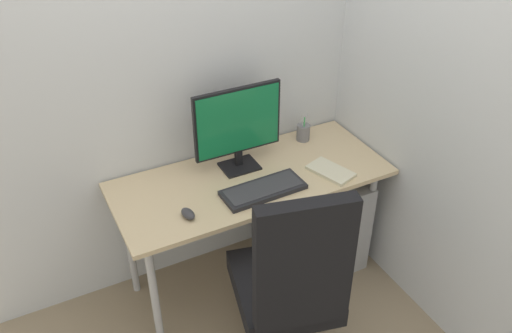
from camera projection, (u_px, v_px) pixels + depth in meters
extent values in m
plane|color=gray|center=(252.00, 277.00, 3.17)|extent=(8.00, 8.00, 0.00)
cube|color=silver|center=(220.00, 29.00, 2.63)|extent=(2.77, 0.04, 2.80)
cube|color=silver|center=(410.00, 38.00, 2.53)|extent=(0.04, 1.94, 2.80)
cube|color=#D1B78C|center=(252.00, 179.00, 2.77)|extent=(1.43, 0.60, 0.03)
cylinder|color=#B2B5BA|center=(155.00, 298.00, 2.58)|extent=(0.04, 0.04, 0.70)
cylinder|color=#B2B5BA|center=(368.00, 221.00, 3.05)|extent=(0.04, 0.04, 0.70)
cylinder|color=#B2B5BA|center=(129.00, 243.00, 2.90)|extent=(0.04, 0.04, 0.70)
cylinder|color=#B2B5BA|center=(326.00, 181.00, 3.38)|extent=(0.04, 0.04, 0.70)
sphere|color=black|center=(314.00, 310.00, 2.93)|extent=(0.05, 0.05, 0.05)
cube|color=silver|center=(298.00, 321.00, 2.82)|extent=(0.28, 0.14, 0.03)
sphere|color=black|center=(252.00, 306.00, 2.95)|extent=(0.05, 0.05, 0.05)
cube|color=silver|center=(266.00, 319.00, 2.83)|extent=(0.06, 0.29, 0.03)
cylinder|color=silver|center=(282.00, 316.00, 2.63)|extent=(0.04, 0.04, 0.30)
cube|color=black|center=(283.00, 287.00, 2.52)|extent=(0.55, 0.58, 0.11)
cube|color=black|center=(304.00, 266.00, 2.11)|extent=(0.41, 0.16, 0.63)
cube|color=#9EA0A5|center=(315.00, 220.00, 3.16)|extent=(0.48, 0.47, 0.57)
cube|color=#262628|center=(340.00, 229.00, 2.92)|extent=(0.24, 0.01, 0.02)
cube|color=black|center=(240.00, 166.00, 2.84)|extent=(0.19, 0.15, 0.01)
cube|color=black|center=(239.00, 157.00, 2.82)|extent=(0.04, 0.02, 0.09)
cube|color=black|center=(238.00, 121.00, 2.70)|extent=(0.47, 0.02, 0.36)
cube|color=#14723F|center=(239.00, 122.00, 2.69)|extent=(0.45, 0.01, 0.34)
cube|color=black|center=(263.00, 190.00, 2.65)|extent=(0.42, 0.18, 0.02)
cube|color=#333338|center=(263.00, 188.00, 2.64)|extent=(0.39, 0.15, 0.00)
ellipsoid|color=#333338|center=(188.00, 214.00, 2.48)|extent=(0.07, 0.10, 0.04)
cylinder|color=slate|center=(303.00, 132.00, 3.05)|extent=(0.08, 0.08, 0.09)
cylinder|color=silver|center=(302.00, 123.00, 3.01)|extent=(0.03, 0.01, 0.12)
cylinder|color=silver|center=(305.00, 123.00, 3.02)|extent=(0.03, 0.01, 0.12)
torus|color=orange|center=(303.00, 131.00, 3.04)|extent=(0.04, 0.03, 0.01)
cylinder|color=#3FAD59|center=(304.00, 127.00, 3.01)|extent=(0.02, 0.02, 0.13)
cube|color=beige|center=(331.00, 171.00, 2.79)|extent=(0.20, 0.27, 0.02)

